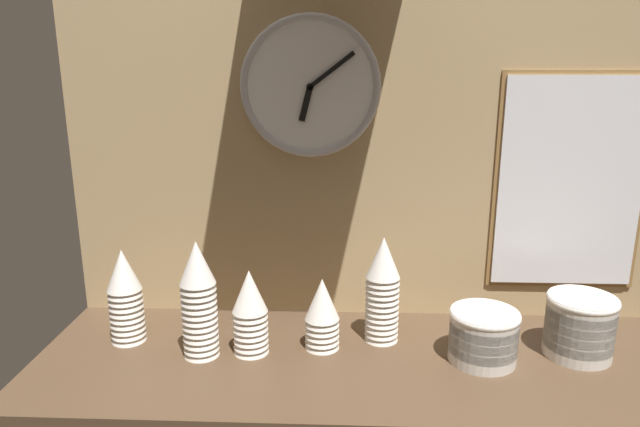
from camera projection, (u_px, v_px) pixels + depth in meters
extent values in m
cube|color=#4C3826|center=(362.00, 363.00, 1.41)|extent=(1.60, 0.56, 0.04)
cube|color=tan|center=(363.00, 129.00, 1.52)|extent=(1.60, 0.03, 1.05)
cone|color=white|center=(382.00, 320.00, 1.47)|extent=(0.09, 0.09, 0.11)
cone|color=white|center=(382.00, 315.00, 1.47)|extent=(0.09, 0.09, 0.11)
cone|color=white|center=(382.00, 309.00, 1.46)|extent=(0.09, 0.09, 0.11)
cone|color=white|center=(382.00, 303.00, 1.46)|extent=(0.09, 0.09, 0.11)
cone|color=white|center=(382.00, 298.00, 1.45)|extent=(0.09, 0.09, 0.11)
cone|color=white|center=(382.00, 292.00, 1.45)|extent=(0.09, 0.09, 0.11)
cone|color=white|center=(383.00, 286.00, 1.45)|extent=(0.09, 0.09, 0.11)
cone|color=white|center=(383.00, 281.00, 1.44)|extent=(0.09, 0.09, 0.11)
cone|color=white|center=(383.00, 275.00, 1.44)|extent=(0.09, 0.09, 0.11)
cone|color=white|center=(383.00, 269.00, 1.43)|extent=(0.09, 0.09, 0.11)
cone|color=white|center=(383.00, 263.00, 1.43)|extent=(0.09, 0.09, 0.11)
cone|color=white|center=(383.00, 257.00, 1.43)|extent=(0.09, 0.09, 0.11)
cone|color=white|center=(201.00, 335.00, 1.39)|extent=(0.09, 0.09, 0.11)
cone|color=white|center=(201.00, 329.00, 1.39)|extent=(0.09, 0.09, 0.11)
cone|color=white|center=(200.00, 323.00, 1.38)|extent=(0.09, 0.09, 0.11)
cone|color=white|center=(200.00, 317.00, 1.38)|extent=(0.09, 0.09, 0.11)
cone|color=white|center=(199.00, 311.00, 1.38)|extent=(0.09, 0.09, 0.11)
cone|color=white|center=(199.00, 305.00, 1.37)|extent=(0.09, 0.09, 0.11)
cone|color=white|center=(199.00, 299.00, 1.37)|extent=(0.09, 0.09, 0.11)
cone|color=white|center=(198.00, 293.00, 1.36)|extent=(0.09, 0.09, 0.11)
cone|color=white|center=(198.00, 287.00, 1.36)|extent=(0.09, 0.09, 0.11)
cone|color=white|center=(198.00, 281.00, 1.36)|extent=(0.09, 0.09, 0.11)
cone|color=white|center=(197.00, 275.00, 1.35)|extent=(0.09, 0.09, 0.11)
cone|color=white|center=(197.00, 269.00, 1.35)|extent=(0.09, 0.09, 0.11)
cone|color=white|center=(197.00, 263.00, 1.34)|extent=(0.09, 0.09, 0.11)
cone|color=white|center=(251.00, 332.00, 1.40)|extent=(0.09, 0.09, 0.11)
cone|color=white|center=(251.00, 326.00, 1.40)|extent=(0.09, 0.09, 0.11)
cone|color=white|center=(250.00, 321.00, 1.40)|extent=(0.09, 0.09, 0.11)
cone|color=white|center=(250.00, 315.00, 1.39)|extent=(0.09, 0.09, 0.11)
cone|color=white|center=(250.00, 309.00, 1.39)|extent=(0.09, 0.09, 0.11)
cone|color=white|center=(250.00, 303.00, 1.38)|extent=(0.09, 0.09, 0.11)
cone|color=white|center=(250.00, 297.00, 1.38)|extent=(0.09, 0.09, 0.11)
cone|color=white|center=(249.00, 291.00, 1.38)|extent=(0.09, 0.09, 0.11)
cone|color=white|center=(128.00, 321.00, 1.46)|extent=(0.09, 0.09, 0.11)
cone|color=white|center=(127.00, 316.00, 1.46)|extent=(0.09, 0.09, 0.11)
cone|color=white|center=(127.00, 310.00, 1.46)|extent=(0.09, 0.09, 0.11)
cone|color=white|center=(126.00, 304.00, 1.45)|extent=(0.09, 0.09, 0.11)
cone|color=white|center=(125.00, 299.00, 1.45)|extent=(0.09, 0.09, 0.11)
cone|color=white|center=(125.00, 293.00, 1.44)|extent=(0.09, 0.09, 0.11)
cone|color=white|center=(124.00, 287.00, 1.44)|extent=(0.09, 0.09, 0.11)
cone|color=white|center=(124.00, 281.00, 1.44)|extent=(0.09, 0.09, 0.11)
cone|color=white|center=(123.00, 276.00, 1.43)|extent=(0.09, 0.09, 0.11)
cone|color=white|center=(123.00, 270.00, 1.43)|extent=(0.09, 0.09, 0.11)
cone|color=white|center=(322.00, 328.00, 1.43)|extent=(0.09, 0.09, 0.11)
cone|color=white|center=(322.00, 322.00, 1.42)|extent=(0.09, 0.09, 0.11)
cone|color=white|center=(322.00, 316.00, 1.42)|extent=(0.09, 0.09, 0.11)
cone|color=white|center=(322.00, 311.00, 1.42)|extent=(0.09, 0.09, 0.11)
cone|color=white|center=(322.00, 305.00, 1.41)|extent=(0.09, 0.09, 0.11)
cone|color=white|center=(322.00, 299.00, 1.41)|extent=(0.09, 0.09, 0.11)
cylinder|color=beige|center=(577.00, 345.00, 1.40)|extent=(0.16, 0.16, 0.05)
cylinder|color=beige|center=(578.00, 336.00, 1.39)|extent=(0.16, 0.16, 0.05)
cylinder|color=beige|center=(580.00, 326.00, 1.39)|extent=(0.16, 0.16, 0.05)
cylinder|color=beige|center=(581.00, 316.00, 1.38)|extent=(0.16, 0.16, 0.05)
cylinder|color=beige|center=(582.00, 307.00, 1.37)|extent=(0.16, 0.16, 0.05)
torus|color=white|center=(583.00, 300.00, 1.37)|extent=(0.17, 0.17, 0.02)
cylinder|color=beige|center=(482.00, 351.00, 1.37)|extent=(0.16, 0.16, 0.05)
cylinder|color=beige|center=(483.00, 341.00, 1.37)|extent=(0.16, 0.16, 0.05)
cylinder|color=beige|center=(484.00, 331.00, 1.36)|extent=(0.16, 0.16, 0.05)
cylinder|color=beige|center=(485.00, 321.00, 1.35)|extent=(0.16, 0.16, 0.05)
torus|color=white|center=(485.00, 314.00, 1.35)|extent=(0.17, 0.17, 0.02)
cylinder|color=white|center=(310.00, 87.00, 1.47)|extent=(0.36, 0.02, 0.36)
torus|color=#B2B2B7|center=(310.00, 87.00, 1.46)|extent=(0.36, 0.02, 0.36)
cube|color=black|center=(306.00, 104.00, 1.47)|extent=(0.04, 0.01, 0.09)
cube|color=black|center=(332.00, 70.00, 1.45)|extent=(0.12, 0.01, 0.09)
cylinder|color=black|center=(310.00, 87.00, 1.46)|extent=(0.02, 0.01, 0.02)
cube|color=olive|center=(569.00, 183.00, 1.52)|extent=(0.40, 0.01, 0.59)
cube|color=white|center=(570.00, 184.00, 1.51)|extent=(0.38, 0.01, 0.56)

